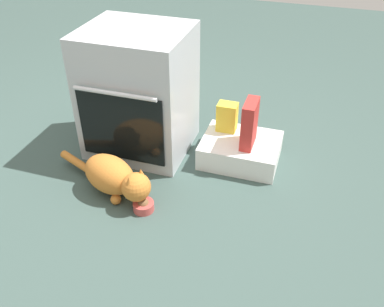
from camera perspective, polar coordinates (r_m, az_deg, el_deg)
ground at (r=2.47m, az=-10.93°, el=-4.07°), size 8.00×8.00×0.00m
oven at (r=2.57m, az=-7.22°, el=8.24°), size 0.60×0.58×0.77m
pantry_cabinet at (r=2.58m, az=6.59°, el=0.46°), size 0.46×0.37×0.14m
food_bowl at (r=2.25m, az=-6.60°, el=-7.02°), size 0.11×0.11×0.07m
cat at (r=2.32m, az=-10.50°, el=-3.11°), size 0.67×0.32×0.23m
cereal_box at (r=2.44m, az=7.80°, el=3.99°), size 0.07×0.18×0.28m
snack_bag at (r=2.59m, az=4.78°, el=4.96°), size 0.12×0.09×0.18m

